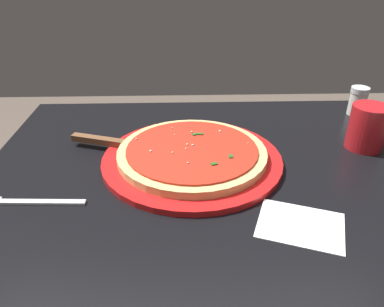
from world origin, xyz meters
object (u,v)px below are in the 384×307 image
object	(u,v)px
cup_tall_drink	(367,127)
fork	(25,202)
serving_plate	(192,159)
pizza	(192,153)
pizza_server	(116,144)
parmesan_shaker	(358,101)
napkin_folded_right	(301,225)

from	to	relation	value
cup_tall_drink	fork	size ratio (longest dim) A/B	0.52
serving_plate	fork	bearing A→B (deg)	24.39
pizza	pizza_server	size ratio (longest dim) A/B	1.37
fork	parmesan_shaker	world-z (taller)	parmesan_shaker
napkin_folded_right	parmesan_shaker	world-z (taller)	parmesan_shaker
serving_plate	cup_tall_drink	bearing A→B (deg)	-172.00
parmesan_shaker	cup_tall_drink	bearing A→B (deg)	72.02
pizza_server	napkin_folded_right	distance (m)	0.42
pizza	serving_plate	bearing A→B (deg)	61.11
serving_plate	napkin_folded_right	size ratio (longest dim) A/B	2.76
pizza	parmesan_shaker	bearing A→B (deg)	-151.57
parmesan_shaker	napkin_folded_right	bearing A→B (deg)	58.48
cup_tall_drink	napkin_folded_right	world-z (taller)	cup_tall_drink
serving_plate	pizza	xyz separation A→B (m)	(-0.00, -0.00, 0.02)
fork	parmesan_shaker	distance (m)	0.82
pizza	pizza_server	distance (m)	0.17
cup_tall_drink	pizza	bearing A→B (deg)	8.00
serving_plate	parmesan_shaker	xyz separation A→B (m)	(-0.44, -0.24, 0.03)
pizza_server	cup_tall_drink	distance (m)	0.54
serving_plate	pizza	size ratio (longest dim) A/B	1.21
pizza_server	napkin_folded_right	xyz separation A→B (m)	(-0.33, 0.26, -0.02)
pizza	napkin_folded_right	size ratio (longest dim) A/B	2.28
napkin_folded_right	parmesan_shaker	bearing A→B (deg)	-121.52
parmesan_shaker	fork	bearing A→B (deg)	26.85
serving_plate	parmesan_shaker	size ratio (longest dim) A/B	4.97
serving_plate	parmesan_shaker	distance (m)	0.50
fork	pizza	bearing A→B (deg)	-155.61
napkin_folded_right	fork	xyz separation A→B (m)	(0.46, -0.07, 0.00)
pizza	fork	world-z (taller)	pizza
fork	cup_tall_drink	bearing A→B (deg)	-164.53
serving_plate	cup_tall_drink	xyz separation A→B (m)	(-0.38, -0.05, 0.04)
serving_plate	cup_tall_drink	distance (m)	0.39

